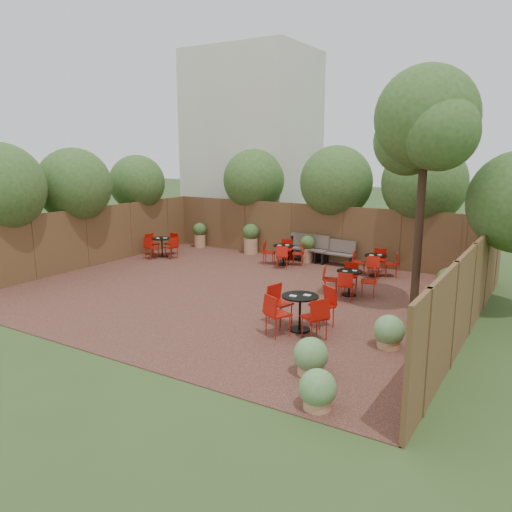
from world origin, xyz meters
The scene contains 13 objects.
ground centered at (0.00, 0.00, 0.00)m, with size 80.00×80.00×0.00m, color #354F23.
courtyard_paving centered at (0.00, 0.00, 0.01)m, with size 12.00×10.00×0.02m, color #3B1C18.
fence_back centered at (0.00, 5.00, 1.00)m, with size 12.00×0.08×2.00m, color #53371E.
fence_left centered at (-6.00, 0.00, 1.00)m, with size 0.08×10.00×2.00m, color #53371E.
fence_right centered at (6.00, 0.00, 1.00)m, with size 0.08×10.00×2.00m, color #53371E.
neighbour_building centered at (-4.50, 8.00, 4.00)m, with size 5.00×4.00×8.00m, color beige.
overhang_foliage centered at (-1.44, 2.78, 2.76)m, with size 15.83×11.02×2.76m.
courtyard_tree centered at (4.57, 1.02, 4.44)m, with size 2.59×2.49×5.80m.
park_bench_left centered at (-0.08, 4.63, 0.51)m, with size 1.57×0.59×0.95m.
park_bench_right centered at (0.97, 4.62, 0.46)m, with size 1.42×0.54×0.86m.
bistro_tables centered at (0.73, 1.52, 0.44)m, with size 9.37×7.09×0.92m.
planters centered at (0.09, 3.41, 0.61)m, with size 10.89×4.32×1.18m.
low_shrubs centered at (4.44, -3.24, 0.34)m, with size 1.42×3.58×0.68m.
Camera 1 is at (7.52, -11.19, 3.95)m, focal length 35.40 mm.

